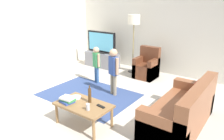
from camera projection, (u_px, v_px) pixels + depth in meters
ground at (96, 105)px, 4.73m from camera, size 7.80×7.80×0.00m
wall_back at (158, 29)px, 6.61m from camera, size 6.00×0.12×2.70m
wall_left at (12, 32)px, 5.98m from camera, size 0.12×6.00×2.70m
area_rug at (89, 95)px, 5.23m from camera, size 2.20×1.60×0.01m
tv_stand at (102, 60)px, 7.34m from camera, size 1.20×0.44×0.50m
tv at (101, 42)px, 7.14m from camera, size 1.10×0.28×0.71m
couch at (184, 113)px, 3.83m from camera, size 0.80×1.80×0.86m
armchair at (147, 68)px, 6.33m from camera, size 0.60×0.60×0.90m
floor_lamp at (134, 23)px, 6.42m from camera, size 0.36×0.36×1.78m
child_near_tv at (96, 62)px, 5.82m from camera, size 0.31×0.20×1.01m
child_center at (113, 68)px, 5.05m from camera, size 0.36×0.22×1.13m
coffee_table at (84, 106)px, 3.88m from camera, size 1.00×0.60×0.42m
book_stack at (67, 100)px, 3.91m from camera, size 0.28×0.23×0.11m
bottle at (90, 95)px, 3.88m from camera, size 0.06×0.06×0.33m
tv_remote at (101, 106)px, 3.76m from camera, size 0.17×0.07×0.02m
soda_can at (88, 107)px, 3.63m from camera, size 0.07×0.07×0.12m
plate at (75, 97)px, 4.11m from camera, size 0.22×0.22×0.02m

